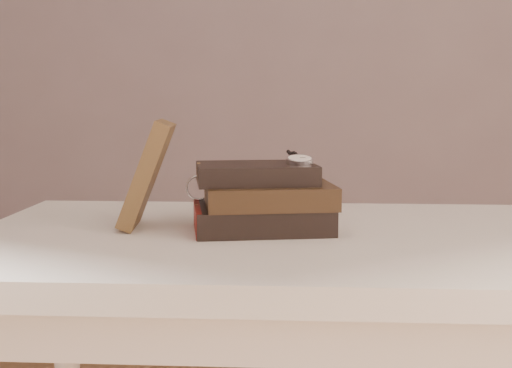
{
  "coord_description": "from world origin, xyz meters",
  "views": [
    {
      "loc": [
        0.01,
        -0.7,
        0.97
      ],
      "look_at": [
        -0.05,
        0.37,
        0.82
      ],
      "focal_mm": 47.54,
      "sensor_mm": 36.0,
      "label": 1
    }
  ],
  "objects": [
    {
      "name": "pocket_watch",
      "position": [
        0.02,
        0.37,
        0.86
      ],
      "size": [
        0.05,
        0.15,
        0.02
      ],
      "color": "silver",
      "rests_on": "book_stack"
    },
    {
      "name": "book_stack",
      "position": [
        -0.04,
        0.37,
        0.8
      ],
      "size": [
        0.24,
        0.18,
        0.11
      ],
      "color": "black",
      "rests_on": "table"
    },
    {
      "name": "table",
      "position": [
        0.0,
        0.35,
        0.66
      ],
      "size": [
        1.0,
        0.6,
        0.75
      ],
      "color": "silver",
      "rests_on": "ground"
    },
    {
      "name": "eyeglasses",
      "position": [
        -0.13,
        0.43,
        0.81
      ],
      "size": [
        0.11,
        0.12,
        0.04
      ],
      "color": "silver",
      "rests_on": "book_stack"
    },
    {
      "name": "journal",
      "position": [
        -0.23,
        0.38,
        0.84
      ],
      "size": [
        0.1,
        0.12,
        0.18
      ],
      "primitive_type": "cube",
      "rotation": [
        0.0,
        0.37,
        0.09
      ],
      "color": "#3F2C18",
      "rests_on": "table"
    }
  ]
}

